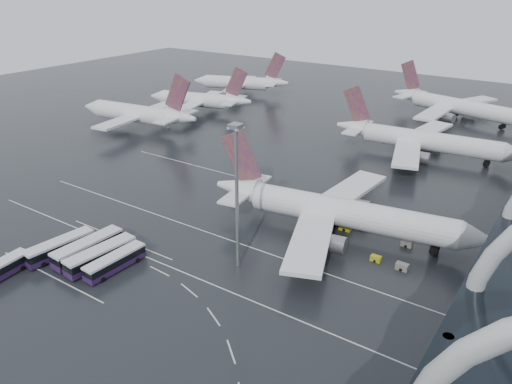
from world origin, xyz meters
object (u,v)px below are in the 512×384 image
Objects in this scene: airliner_gate_b at (421,141)px; bus_row_near_d at (115,262)px; jet_remote_mid at (201,100)px; gse_cart_belly_d at (402,267)px; airliner_main at (337,212)px; gse_cart_belly_a at (376,258)px; gse_cart_belly_e at (345,227)px; airliner_gate_c at (455,106)px; gse_cart_belly_b at (407,243)px; jet_remote_west at (140,114)px; bus_row_near_a at (60,247)px; bus_row_near_c at (101,255)px; jet_remote_far at (242,83)px; bus_row_near_b at (88,248)px; gse_cart_belly_c at (306,244)px; floodlight_mast at (237,180)px.

airliner_gate_b is 94.56m from bus_row_near_d.
gse_cart_belly_d is at bearing 132.39° from jet_remote_mid.
bus_row_near_d is at bearing -135.88° from airliner_main.
gse_cart_belly_e is (-9.84, 7.96, 0.13)m from gse_cart_belly_a.
airliner_gate_c reaches higher than airliner_gate_b.
gse_cart_belly_b is (40.19, 37.64, -1.06)m from bus_row_near_d.
jet_remote_west reaches higher than bus_row_near_a.
bus_row_near_a is 0.97× the size of bus_row_near_c.
bus_row_near_a is 6.06× the size of gse_cart_belly_d.
jet_remote_far is at bearing 135.89° from gse_cart_belly_a.
bus_row_near_c is at bearing 95.28° from jet_remote_far.
gse_cart_belly_a is at bearing -38.99° from gse_cart_belly_e.
bus_row_near_b is at bearing 103.58° from jet_remote_mid.
jet_remote_west is at bearing 165.26° from gse_cart_belly_b.
gse_cart_belly_d is (4.97, -0.10, 0.08)m from gse_cart_belly_a.
gse_cart_belly_d is (103.21, -35.28, -4.64)m from jet_remote_west.
gse_cart_belly_a is at bearing 178.83° from gse_cart_belly_d.
airliner_main is at bearing 160.43° from gse_cart_belly_d.
bus_row_near_c is 54.35m from gse_cart_belly_d.
airliner_gate_b is 22.33× the size of gse_cart_belly_c.
jet_remote_far is at bearing -159.04° from airliner_gate_c.
gse_cart_belly_d is at bearing -28.58° from gse_cart_belly_e.
gse_cart_belly_e is (-14.80, 8.06, 0.05)m from gse_cart_belly_d.
airliner_gate_b is at bearing -170.28° from jet_remote_west.
gse_cart_belly_c is at bearing -45.75° from bus_row_near_a.
airliner_gate_b is 3.99× the size of bus_row_near_a.
bus_row_near_b is 7.31× the size of gse_cart_belly_a.
jet_remote_west reaches higher than bus_row_near_c.
airliner_gate_b reaches higher than jet_remote_far.
gse_cart_belly_b reaches higher than gse_cart_belly_a.
gse_cart_belly_a is (37.30, 29.06, -1.11)m from bus_row_near_d.
airliner_main is 56.35m from airliner_gate_b.
bus_row_near_d is 46.11m from gse_cart_belly_e.
airliner_main is 53.72m from bus_row_near_a.
gse_cart_belly_a is 0.87× the size of gse_cart_belly_d.
floodlight_mast is (-8.47, -77.40, 12.04)m from airliner_gate_b.
gse_cart_belly_d is at bearing -53.71° from bus_row_near_d.
jet_remote_west is (-86.59, -26.73, 0.61)m from airliner_gate_b.
bus_row_near_b is at bearing 93.85° from jet_remote_far.
floodlight_mast is 36.99m from gse_cart_belly_b.
jet_remote_far reaches higher than bus_row_near_a.
bus_row_near_a is 0.95× the size of bus_row_near_b.
jet_remote_far is at bearing 26.48° from bus_row_near_b.
bus_row_near_a is 58.87m from gse_cart_belly_a.
gse_cart_belly_e is (31.02, 37.26, -1.19)m from bus_row_near_c.
gse_cart_belly_b is at bearing 103.44° from gse_cart_belly_d.
gse_cart_belly_d is (106.39, -98.44, -4.17)m from jet_remote_far.
bus_row_near_c reaches higher than gse_cart_belly_d.
gse_cart_belly_d reaches higher than gse_cart_belly_b.
jet_remote_west is 3.31× the size of bus_row_near_b.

